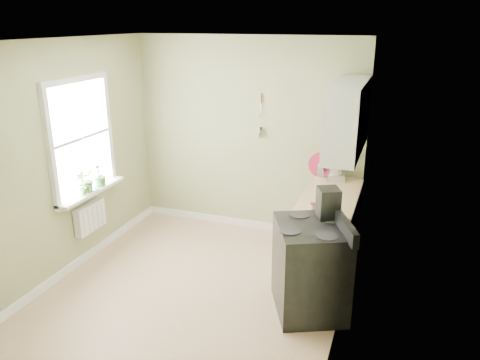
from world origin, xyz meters
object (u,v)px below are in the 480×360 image
(coffee_maker, at_px, (328,206))
(stove, at_px, (310,267))
(kettle, at_px, (320,170))
(stand_mixer, at_px, (337,164))

(coffee_maker, bearing_deg, stove, -111.67)
(kettle, relative_size, coffee_maker, 0.55)
(kettle, height_order, coffee_maker, coffee_maker)
(stove, distance_m, coffee_maker, 0.65)
(stand_mixer, xyz_separation_m, coffee_maker, (0.12, -1.44, -0.01))
(stove, xyz_separation_m, coffee_maker, (0.10, 0.25, 0.60))
(stand_mixer, relative_size, kettle, 2.22)
(kettle, distance_m, coffee_maker, 1.46)
(stove, bearing_deg, coffee_maker, 68.33)
(stove, height_order, coffee_maker, coffee_maker)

